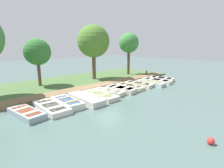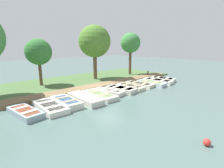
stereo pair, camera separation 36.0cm
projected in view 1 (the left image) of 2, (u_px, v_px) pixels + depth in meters
name	position (u px, v px, depth m)	size (l,w,h in m)	color
ground_plane	(105.00, 91.00, 15.17)	(80.00, 80.00, 0.00)	#4C6660
shore_bank	(74.00, 82.00, 18.67)	(8.00, 24.00, 0.14)	#476638
dock_walkway	(94.00, 87.00, 16.21)	(1.40, 21.53, 0.29)	brown
rowboat_0	(27.00, 113.00, 9.83)	(2.74, 1.38, 0.37)	#8C9EA8
rowboat_1	(51.00, 107.00, 10.79)	(3.07, 1.32, 0.36)	silver
rowboat_2	(67.00, 102.00, 11.57)	(2.78, 1.23, 0.44)	silver
rowboat_3	(86.00, 99.00, 12.35)	(3.27, 1.18, 0.43)	beige
rowboat_4	(100.00, 95.00, 13.37)	(3.22, 1.17, 0.36)	beige
rowboat_5	(109.00, 92.00, 14.36)	(2.84, 1.55, 0.36)	beige
rowboat_6	(121.00, 89.00, 15.11)	(2.85, 1.67, 0.41)	beige
rowboat_7	(130.00, 87.00, 16.15)	(2.79, 1.07, 0.34)	beige
rowboat_8	(139.00, 84.00, 17.18)	(2.92, 1.54, 0.34)	beige
rowboat_9	(150.00, 83.00, 17.61)	(3.02, 1.12, 0.39)	#B2BCC1
rowboat_10	(157.00, 81.00, 18.76)	(3.21, 1.37, 0.37)	silver
rowboat_11	(161.00, 79.00, 19.67)	(2.81, 1.63, 0.40)	beige
mooring_post_far	(146.00, 74.00, 21.83)	(0.16, 0.16, 0.85)	#47382D
buoy	(211.00, 141.00, 7.03)	(0.30, 0.30, 0.30)	red
park_tree_left	(37.00, 52.00, 16.09)	(2.44, 2.44, 4.54)	brown
park_tree_center	(93.00, 42.00, 19.21)	(3.54, 3.54, 6.13)	brown
park_tree_right	(129.00, 43.00, 22.55)	(2.56, 2.56, 5.51)	brown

